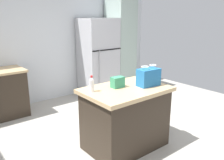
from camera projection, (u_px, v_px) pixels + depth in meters
The scene contains 8 objects.
ground at pixel (121, 144), 3.50m from camera, with size 6.85×6.85×0.00m, color #ADA89E.
back_wall at pixel (43, 41), 5.02m from camera, with size 5.71×0.13×2.60m.
kitchen_island at pixel (125, 118), 3.33m from camera, with size 1.16×0.80×0.88m.
refrigerator at pixel (98, 57), 5.51m from camera, with size 0.79×0.71×1.77m.
tall_cabinet at pixel (120, 46), 5.86m from camera, with size 0.52×0.63×2.18m.
shopping_bag at pixel (148, 77), 3.30m from camera, with size 0.33×0.20×0.29m.
small_box at pixel (118, 82), 3.23m from camera, with size 0.18×0.11×0.15m, color #388E66.
bottle at pixel (92, 84), 3.05m from camera, with size 0.06×0.06×0.22m.
Camera 1 is at (-2.05, -2.35, 1.83)m, focal length 38.13 mm.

